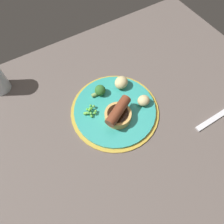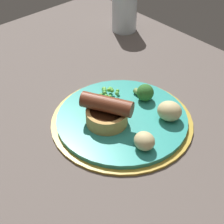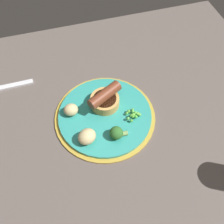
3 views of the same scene
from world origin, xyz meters
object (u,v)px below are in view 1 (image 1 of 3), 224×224
potato_chunk_0 (121,83)px  fork (219,116)px  sausage_pudding (118,114)px  pea_pile (90,111)px  dinner_plate (115,110)px  broccoli_floret_near (100,91)px  potato_chunk_1 (144,101)px

potato_chunk_0 → fork: size_ratio=0.26×
sausage_pudding → pea_pile: 8.78cm
pea_pile → potato_chunk_0: 14.03cm
dinner_plate → pea_pile: 7.90cm
fork → potato_chunk_0: bearing=-50.8°
broccoli_floret_near → potato_chunk_1: 14.18cm
potato_chunk_1 → sausage_pudding: bearing=1.9°
broccoli_floret_near → potato_chunk_1: bearing=-43.0°
sausage_pudding → pea_pile: sausage_pudding is taller
pea_pile → potato_chunk_1: (-15.84, 5.62, 0.68)cm
sausage_pudding → potato_chunk_0: 11.99cm
broccoli_floret_near → potato_chunk_0: 7.55cm
dinner_plate → sausage_pudding: sausage_pudding is taller
broccoli_floret_near → fork: bearing=-39.3°
sausage_pudding → broccoli_floret_near: size_ratio=2.11×
pea_pile → sausage_pudding: bearing=136.7°
sausage_pudding → pea_pile: size_ratio=2.32×
dinner_plate → sausage_pudding: size_ratio=2.75×
dinner_plate → pea_pile: pea_pile is taller
sausage_pudding → potato_chunk_1: sausage_pudding is taller
fork → broccoli_floret_near: bearing=-43.0°
potato_chunk_1 → potato_chunk_0: bearing=-75.9°
broccoli_floret_near → fork: broccoli_floret_near is taller
pea_pile → fork: (-33.99, 21.07, -2.03)cm
sausage_pudding → broccoli_floret_near: (0.26, -10.56, -0.74)cm
potato_chunk_1 → pea_pile: bearing=-19.5°
broccoli_floret_near → potato_chunk_0: size_ratio=1.01×
fork → pea_pile: bearing=-32.3°
dinner_plate → potato_chunk_1: bearing=161.9°
potato_chunk_0 → sausage_pudding: bearing=53.0°
sausage_pudding → fork: (-27.69, 15.14, -3.52)cm
pea_pile → potato_chunk_1: 16.83cm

